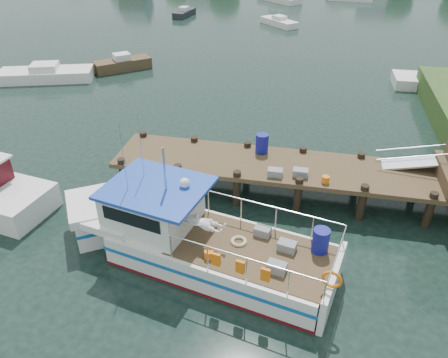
% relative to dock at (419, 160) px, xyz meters
% --- Properties ---
extents(ground_plane, '(160.00, 160.00, 0.00)m').
position_rel_dock_xyz_m(ground_plane, '(-6.51, -0.01, -2.24)').
color(ground_plane, black).
extents(dock, '(16.60, 3.00, 4.78)m').
position_rel_dock_xyz_m(dock, '(0.00, 0.00, 0.00)').
color(dock, '#4B3823').
rests_on(dock, ground).
extents(lobster_boat, '(10.54, 4.87, 5.08)m').
position_rel_dock_xyz_m(lobster_boat, '(-8.10, -4.87, -1.32)').
color(lobster_boat, silver).
rests_on(lobster_boat, ground).
extents(moored_rowboat, '(4.14, 3.85, 1.23)m').
position_rel_dock_xyz_m(moored_rowboat, '(-18.77, 14.40, -1.79)').
color(moored_rowboat, '#4B3823').
rests_on(moored_rowboat, ground).
extents(moored_a, '(6.83, 4.11, 1.19)m').
position_rel_dock_xyz_m(moored_a, '(-23.21, 11.05, -1.80)').
color(moored_a, silver).
rests_on(moored_a, ground).
extents(moored_b, '(4.30, 4.26, 1.00)m').
position_rel_dock_xyz_m(moored_b, '(-8.56, 31.36, -1.87)').
color(moored_b, silver).
rests_on(moored_b, ground).
extents(moored_e, '(1.81, 3.88, 1.03)m').
position_rel_dock_xyz_m(moored_e, '(-19.51, 33.63, -1.86)').
color(moored_e, black).
rests_on(moored_e, ground).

